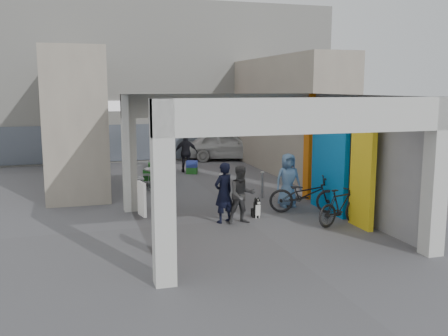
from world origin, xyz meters
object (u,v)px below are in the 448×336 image
object	(u,v)px
white_van	(226,145)
man_with_dog	(224,193)
man_elderly	(288,180)
man_crates	(186,153)
bicycle_rear	(341,207)
produce_stand	(155,176)
bicycle_front	(305,195)
border_collie	(256,209)
cafe_set	(150,179)
man_back_turned	(242,195)

from	to	relation	value
white_van	man_with_dog	bearing A→B (deg)	176.05
man_with_dog	man_elderly	bearing A→B (deg)	-177.06
man_with_dog	man_crates	size ratio (longest dim) A/B	0.98
bicycle_rear	produce_stand	bearing A→B (deg)	10.15
man_with_dog	man_elderly	distance (m)	2.75
man_crates	white_van	world-z (taller)	man_crates
man_elderly	bicycle_front	size ratio (longest dim) A/B	0.80
man_crates	man_with_dog	bearing A→B (deg)	94.24
border_collie	bicycle_front	xyz separation A→B (m)	(1.56, 0.10, 0.31)
bicycle_front	produce_stand	bearing A→B (deg)	52.15
bicycle_rear	cafe_set	bearing A→B (deg)	14.15
man_back_turned	man_with_dog	bearing A→B (deg)	151.93
border_collie	man_crates	world-z (taller)	man_crates
produce_stand	bicycle_rear	distance (m)	8.14
man_back_turned	cafe_set	bearing A→B (deg)	105.80
border_collie	white_van	size ratio (longest dim) A/B	0.13
man_with_dog	bicycle_rear	size ratio (longest dim) A/B	1.00
man_with_dog	white_van	bearing A→B (deg)	-130.66
man_with_dog	produce_stand	bearing A→B (deg)	-104.17
cafe_set	white_van	xyz separation A→B (m)	(4.83, 6.26, 0.43)
man_back_turned	man_elderly	xyz separation A→B (m)	(2.01, 1.45, 0.04)
bicycle_front	bicycle_rear	world-z (taller)	bicycle_front
cafe_set	white_van	bearing A→B (deg)	52.33
bicycle_front	man_back_turned	bearing A→B (deg)	124.53
man_with_dog	bicycle_front	size ratio (longest dim) A/B	0.80
man_back_turned	white_van	distance (m)	12.24
produce_stand	border_collie	xyz separation A→B (m)	(2.04, -5.72, -0.09)
man_elderly	bicycle_rear	size ratio (longest dim) A/B	1.00
man_elderly	bicycle_rear	bearing A→B (deg)	-77.27
produce_stand	bicycle_front	size ratio (longest dim) A/B	0.60
border_collie	white_van	world-z (taller)	white_van
border_collie	man_elderly	distance (m)	1.81
cafe_set	man_elderly	size ratio (longest dim) A/B	0.92
bicycle_front	white_van	size ratio (longest dim) A/B	0.47
bicycle_rear	white_van	bearing A→B (deg)	-21.67
man_with_dog	man_back_turned	world-z (taller)	man_with_dog
man_with_dog	bicycle_rear	distance (m)	3.21
man_back_turned	bicycle_rear	bearing A→B (deg)	-21.06
produce_stand	bicycle_rear	world-z (taller)	bicycle_rear
man_elderly	white_van	xyz separation A→B (m)	(1.11, 10.38, -0.08)
cafe_set	man_elderly	world-z (taller)	man_elderly
man_with_dog	man_back_turned	distance (m)	0.51
border_collie	bicycle_rear	distance (m)	2.39
man_with_dog	man_back_turned	size ratio (longest dim) A/B	1.05
man_back_turned	bicycle_front	world-z (taller)	man_back_turned
cafe_set	man_crates	bearing A→B (deg)	56.73
cafe_set	bicycle_front	xyz separation A→B (m)	(3.88, -4.99, 0.22)
man_back_turned	man_crates	bearing A→B (deg)	86.51
white_van	man_back_turned	bearing A→B (deg)	178.38
produce_stand	border_collie	world-z (taller)	produce_stand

